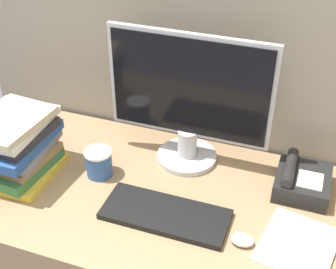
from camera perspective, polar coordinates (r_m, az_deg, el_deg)
name	(u,v)px	position (r m, az deg, el deg)	size (l,w,h in m)	color
cubicle_panel_rear	(197,111)	(1.78, 3.57, 2.89)	(1.76, 0.04, 1.70)	gray
monitor	(189,103)	(1.56, 2.53, 3.92)	(0.56, 0.21, 0.48)	#B7B7BC
keyboard	(165,214)	(1.46, -0.32, -9.71)	(0.39, 0.16, 0.02)	black
mouse	(242,240)	(1.40, 9.03, -12.57)	(0.07, 0.05, 0.03)	silver
coffee_cup	(99,163)	(1.61, -8.42, -3.42)	(0.09, 0.09, 0.10)	#335999
book_stack	(17,145)	(1.64, -17.97, -1.24)	(0.24, 0.30, 0.23)	gold
desk_telephone	(301,181)	(1.60, 15.94, -5.46)	(0.17, 0.19, 0.10)	black
paper_pile	(298,245)	(1.43, 15.53, -12.90)	(0.24, 0.27, 0.01)	white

